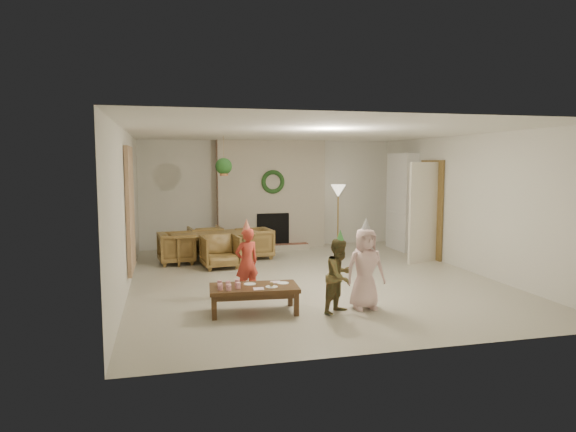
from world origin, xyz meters
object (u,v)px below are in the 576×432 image
object	(u,v)px
coffee_table_top	(254,288)
child_plaid	(340,276)
dining_chair_left	(177,248)
dining_chair_right	(254,243)
child_red	(247,262)
dining_chair_near	(220,252)
dining_table	(212,247)
child_pink	(365,269)
dining_chair_far	(205,241)

from	to	relation	value
coffee_table_top	child_plaid	world-z (taller)	child_plaid
dining_chair_left	dining_chair_right	world-z (taller)	same
child_red	child_plaid	distance (m)	1.53
dining_chair_near	coffee_table_top	bearing A→B (deg)	-94.72
dining_table	dining_chair_near	size ratio (longest dim) A/B	2.34
dining_table	dining_chair_right	distance (m)	0.89
dining_chair_left	coffee_table_top	distance (m)	3.71
dining_chair_near	dining_chair_right	world-z (taller)	same
coffee_table_top	child_pink	xyz separation A→B (m)	(1.51, -0.18, 0.22)
dining_chair_right	child_red	xyz separation A→B (m)	(-0.64, -2.97, 0.20)
dining_chair_left	child_red	size ratio (longest dim) A/B	0.67
dining_chair_left	child_red	xyz separation A→B (m)	(0.96, -2.77, 0.20)
dining_chair_right	child_plaid	xyz separation A→B (m)	(0.44, -4.07, 0.19)
dining_chair_far	child_plaid	xyz separation A→B (m)	(1.41, -4.66, 0.19)
dining_chair_far	dining_chair_left	distance (m)	1.01
dining_chair_far	dining_chair_right	size ratio (longest dim) A/B	1.00
dining_chair_left	child_plaid	xyz separation A→B (m)	(2.03, -3.87, 0.19)
dining_chair_far	child_plaid	size ratio (longest dim) A/B	0.69
dining_table	child_plaid	bearing A→B (deg)	-78.62
dining_table	coffee_table_top	bearing A→B (deg)	-93.81
dining_chair_far	child_red	size ratio (longest dim) A/B	0.67
dining_table	child_red	bearing A→B (deg)	-92.11
coffee_table_top	child_plaid	distance (m)	1.15
child_red	coffee_table_top	bearing A→B (deg)	68.80
dining_chair_far	child_red	distance (m)	3.59
dining_chair_near	dining_chair_far	world-z (taller)	same
dining_chair_left	dining_chair_right	size ratio (longest dim) A/B	1.00
dining_chair_near	child_pink	world-z (taller)	child_pink
child_red	child_plaid	size ratio (longest dim) A/B	1.03
dining_chair_left	dining_chair_right	distance (m)	1.60
dining_chair_right	child_pink	bearing A→B (deg)	4.82
dining_chair_far	dining_chair_near	bearing A→B (deg)	90.00
dining_chair_right	coffee_table_top	distance (m)	3.86
dining_chair_near	child_plaid	distance (m)	3.48
child_pink	dining_chair_near	bearing A→B (deg)	118.36
dining_table	coffee_table_top	xyz separation A→B (m)	(0.21, -3.69, 0.05)
dining_chair_far	dining_chair_right	distance (m)	1.14
coffee_table_top	dining_chair_right	bearing A→B (deg)	84.26
dining_chair_far	dining_chair_left	size ratio (longest dim) A/B	1.00
dining_chair_left	dining_chair_far	bearing A→B (deg)	-45.00
dining_chair_near	child_plaid	bearing A→B (deg)	-76.30
dining_chair_left	child_pink	bearing A→B (deg)	-154.35
child_plaid	dining_table	bearing A→B (deg)	72.94
child_pink	dining_chair_left	bearing A→B (deg)	123.74
dining_chair_left	coffee_table_top	world-z (taller)	dining_chair_left
dining_chair_right	coffee_table_top	xyz separation A→B (m)	(-0.67, -3.80, 0.02)
child_plaid	dining_chair_near	bearing A→B (deg)	75.25
dining_chair_near	child_red	world-z (taller)	child_red
dining_chair_far	child_red	bearing A→B (deg)	88.31
child_plaid	dining_chair_right	bearing A→B (deg)	60.61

